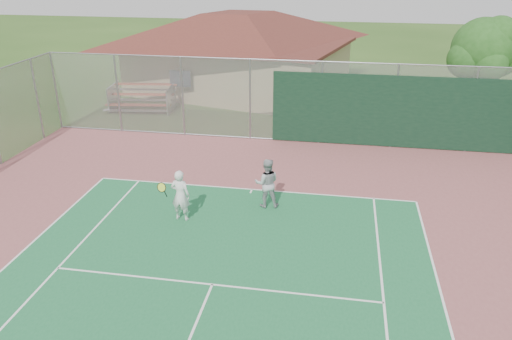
{
  "coord_description": "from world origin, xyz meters",
  "views": [
    {
      "loc": [
        2.79,
        -3.38,
        7.47
      ],
      "look_at": [
        0.34,
        10.74,
        1.26
      ],
      "focal_mm": 35.0,
      "sensor_mm": 36.0,
      "label": 1
    }
  ],
  "objects": [
    {
      "name": "bleachers",
      "position": [
        -7.4,
        20.53,
        0.65
      ],
      "size": [
        3.46,
        2.26,
        1.23
      ],
      "rotation": [
        0.0,
        0.0,
        0.13
      ],
      "color": "#AF4428",
      "rests_on": "ground"
    },
    {
      "name": "back_fence",
      "position": [
        2.11,
        16.98,
        1.67
      ],
      "size": [
        20.08,
        0.11,
        3.53
      ],
      "color": "gray",
      "rests_on": "ground"
    },
    {
      "name": "player_white_front",
      "position": [
        -1.75,
        9.44,
        0.82
      ],
      "size": [
        0.95,
        0.65,
        1.62
      ],
      "rotation": [
        0.0,
        0.0,
        3.04
      ],
      "color": "silver",
      "rests_on": "ground"
    },
    {
      "name": "player_grey_back",
      "position": [
        0.68,
        10.76,
        0.81
      ],
      "size": [
        0.89,
        0.75,
        1.62
      ],
      "rotation": [
        0.0,
        0.0,
        3.33
      ],
      "color": "#A0A2A5",
      "rests_on": "ground"
    },
    {
      "name": "clubhouse",
      "position": [
        -3.18,
        25.18,
        2.72
      ],
      "size": [
        14.04,
        11.05,
        5.35
      ],
      "rotation": [
        0.0,
        0.0,
        -0.25
      ],
      "color": "tan",
      "rests_on": "ground"
    },
    {
      "name": "tree",
      "position": [
        9.46,
        22.3,
        3.22
      ],
      "size": [
        3.51,
        3.33,
        4.9
      ],
      "color": "#382414",
      "rests_on": "ground"
    }
  ]
}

